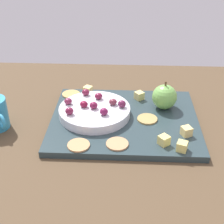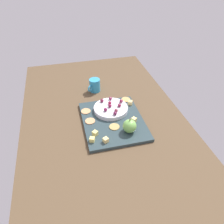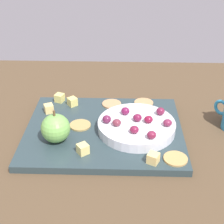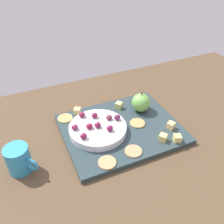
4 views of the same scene
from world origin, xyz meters
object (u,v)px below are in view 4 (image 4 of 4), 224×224
object	(u,v)px
cracker_1	(133,151)
cracker_2	(65,118)
grape_5	(82,115)
cheese_cube_4	(177,138)
cheese_cube_1	(171,125)
grape_4	(109,117)
grape_1	(95,115)
grape_2	(110,128)
cracker_3	(107,162)
grape_7	(75,127)
platter	(121,129)
serving_dish	(98,129)
cheese_cube_3	(163,138)
apple_whole	(141,103)
grape_8	(98,125)
cheese_cube_0	(119,105)
cheese_cube_2	(77,111)
cracker_0	(137,123)
cup	(19,159)
grape_3	(84,136)
grape_6	(89,126)
grape_0	(118,117)

from	to	relation	value
cracker_1	cracker_2	xyz separation A→B (cm)	(13.78, -22.57, 0.00)
grape_5	cheese_cube_4	bearing A→B (deg)	139.20
cheese_cube_1	grape_4	bearing A→B (deg)	-28.31
grape_1	grape_2	distance (cm)	8.05
cracker_3	grape_7	size ratio (longest dim) A/B	2.49
platter	serving_dish	xyz separation A→B (cm)	(7.54, -0.78, 1.93)
serving_dish	cheese_cube_3	bearing A→B (deg)	145.13
apple_whole	grape_7	distance (cm)	24.72
grape_4	grape_5	size ratio (longest dim) A/B	1.00
grape_7	grape_8	size ratio (longest dim) A/B	1.00
cheese_cube_0	grape_1	bearing A→B (deg)	22.92
cheese_cube_2	grape_8	bearing A→B (deg)	103.21
cracker_0	cheese_cube_2	bearing A→B (deg)	-38.97
cracker_3	cup	bearing A→B (deg)	-22.00
grape_3	cheese_cube_0	bearing A→B (deg)	-143.83
cracker_0	grape_8	world-z (taller)	grape_8
grape_4	grape_8	bearing A→B (deg)	24.37
cheese_cube_2	grape_3	size ratio (longest dim) A/B	1.06
cracker_1	grape_8	size ratio (longest dim) A/B	2.49
cheese_cube_0	cracker_3	bearing A→B (deg)	57.86
cheese_cube_4	cracker_3	size ratio (longest dim) A/B	0.43
grape_1	grape_6	xyz separation A→B (cm)	(3.32, 4.36, -0.02)
cracker_3	grape_8	distance (cm)	12.98
cracker_0	cracker_1	bearing A→B (deg)	56.22
grape_6	cheese_cube_4	bearing A→B (deg)	149.22
apple_whole	grape_8	world-z (taller)	apple_whole
serving_dish	cheese_cube_2	bearing A→B (deg)	-75.55
grape_5	cracker_0	bearing A→B (deg)	154.00
grape_6	cup	xyz separation A→B (cm)	(21.16, 4.33, -0.82)
serving_dish	grape_3	size ratio (longest dim) A/B	8.94
grape_1	grape_8	size ratio (longest dim) A/B	1.00
grape_0	serving_dish	bearing A→B (deg)	3.98
serving_dish	cracker_1	world-z (taller)	serving_dish
platter	grape_0	bearing A→B (deg)	-66.82
cheese_cube_3	cheese_cube_4	distance (cm)	4.21
grape_1	grape_4	distance (cm)	4.76
grape_7	platter	bearing A→B (deg)	171.32
cracker_0	cup	world-z (taller)	cup
cheese_cube_0	cheese_cube_2	distance (cm)	14.65
grape_5	grape_8	size ratio (longest dim) A/B	1.00
cracker_2	cracker_3	size ratio (longest dim) A/B	1.00
cracker_0	grape_3	distance (cm)	19.22
grape_0	cheese_cube_0	bearing A→B (deg)	-117.42
cheese_cube_2	cracker_1	distance (cm)	25.37
cheese_cube_2	cheese_cube_0	bearing A→B (deg)	169.64
cheese_cube_2	cracker_2	size ratio (longest dim) A/B	0.43
cup	platter	bearing A→B (deg)	-173.69
grape_5	cracker_1	bearing A→B (deg)	116.10
grape_4	grape_7	world-z (taller)	same
apple_whole	cheese_cube_3	distance (cm)	16.21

